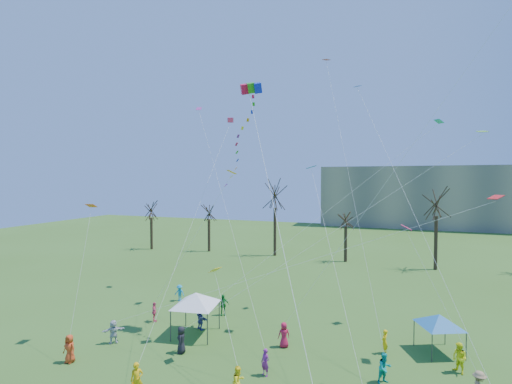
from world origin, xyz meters
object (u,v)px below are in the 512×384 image
(distant_building, at_px, (448,197))
(canopy_tent_white, at_px, (196,299))
(canopy_tent_blue, at_px, (439,320))
(big_box_kite, at_px, (244,142))

(distant_building, distance_m, canopy_tent_white, 79.57)
(distant_building, height_order, canopy_tent_blue, distant_building)
(big_box_kite, bearing_deg, canopy_tent_white, -157.98)
(big_box_kite, relative_size, canopy_tent_blue, 6.63)
(canopy_tent_white, distance_m, canopy_tent_blue, 17.20)
(canopy_tent_blue, bearing_deg, canopy_tent_white, -169.88)
(big_box_kite, distance_m, canopy_tent_blue, 18.38)
(canopy_tent_white, bearing_deg, distant_building, 68.94)
(distant_building, distance_m, big_box_kite, 77.31)
(distant_building, relative_size, big_box_kite, 2.79)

